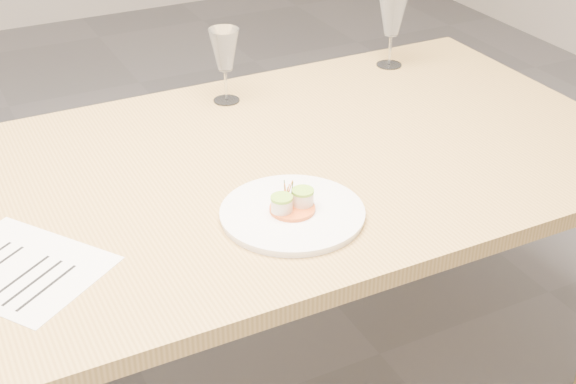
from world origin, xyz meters
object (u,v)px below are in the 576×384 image
dining_table (147,217)px  recipe_sheet (19,268)px  wine_glass_1 (224,51)px  dinner_plate (293,212)px  wine_glass_2 (392,17)px

dining_table → recipe_sheet: (-0.30, -0.17, 0.07)m
dining_table → wine_glass_1: bearing=45.7°
dinner_plate → recipe_sheet: dinner_plate is taller
dinner_plate → wine_glass_2: bearing=43.9°
recipe_sheet → wine_glass_1: (0.66, 0.53, 0.14)m
recipe_sheet → wine_glass_1: bearing=4.0°
dining_table → recipe_sheet: size_ratio=6.09×
wine_glass_2 → dinner_plate: bearing=-136.1°
dining_table → dinner_plate: 0.35m
wine_glass_1 → wine_glass_2: 0.54m
dining_table → dinner_plate: (0.24, -0.24, 0.08)m
wine_glass_2 → recipe_sheet: bearing=-155.3°
dinner_plate → dining_table: bearing=135.1°
dining_table → recipe_sheet: 0.35m
dining_table → wine_glass_2: (0.89, 0.38, 0.22)m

